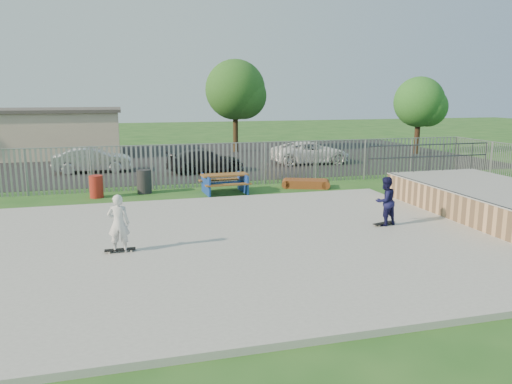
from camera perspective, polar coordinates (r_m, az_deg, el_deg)
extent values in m
plane|color=#23571D|center=(14.33, -2.89, -6.11)|extent=(120.00, 120.00, 0.00)
cube|color=#9E9E99|center=(14.31, -2.89, -5.82)|extent=(15.00, 12.00, 0.15)
cube|color=tan|center=(19.33, 25.07, -0.98)|extent=(4.00, 7.00, 1.05)
cube|color=#9E9E99|center=(19.23, 25.21, 0.61)|extent=(4.05, 7.05, 0.04)
cylinder|color=#383A3F|center=(18.02, 20.39, 0.35)|extent=(0.06, 7.00, 0.06)
cube|color=brown|center=(21.50, -3.61, 1.98)|extent=(2.01, 0.87, 0.07)
cube|color=brown|center=(20.93, -3.15, 0.84)|extent=(1.99, 0.41, 0.05)
cube|color=brown|center=(22.18, -4.03, 1.43)|extent=(1.99, 0.41, 0.05)
cube|color=#153995|center=(21.57, -3.60, 0.94)|extent=(1.83, 1.62, 0.81)
cube|color=brown|center=(22.94, 5.72, 0.97)|extent=(2.02, 1.50, 0.36)
cylinder|color=maroon|center=(21.62, -17.79, 0.59)|extent=(0.55, 0.55, 0.92)
cylinder|color=#242426|center=(22.01, -12.65, 1.17)|extent=(0.61, 0.61, 1.02)
cube|color=black|center=(32.78, -10.00, 3.67)|extent=(40.00, 18.00, 0.02)
imported|color=#B7B8BC|center=(28.43, -18.16, 3.52)|extent=(4.12, 1.48, 1.35)
imported|color=black|center=(27.21, -5.79, 3.56)|extent=(4.42, 2.31, 1.22)
imported|color=white|center=(30.54, 6.22, 4.51)|extent=(4.82, 2.22, 1.34)
cube|color=beige|center=(36.83, -23.23, 6.09)|extent=(10.00, 6.00, 3.00)
cube|color=#4C4742|center=(36.75, -23.43, 8.57)|extent=(10.40, 6.40, 0.20)
cylinder|color=#3D2C18|center=(36.44, -2.36, 7.60)|extent=(0.37, 0.37, 3.82)
sphere|color=#28571E|center=(36.36, -2.39, 11.61)|extent=(4.28, 4.28, 4.28)
cylinder|color=#382516|center=(37.05, 17.95, 6.56)|extent=(0.37, 0.37, 3.10)
sphere|color=#286221|center=(36.95, 18.15, 9.76)|extent=(3.47, 3.47, 3.47)
cube|color=black|center=(16.37, 14.42, -3.45)|extent=(0.82, 0.42, 0.02)
cube|color=black|center=(13.73, -15.27, -6.36)|extent=(0.80, 0.20, 0.02)
imported|color=#13143E|center=(16.21, 14.54, -1.02)|extent=(0.89, 0.78, 1.55)
imported|color=silver|center=(13.54, -15.43, -3.49)|extent=(0.62, 0.46, 1.55)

